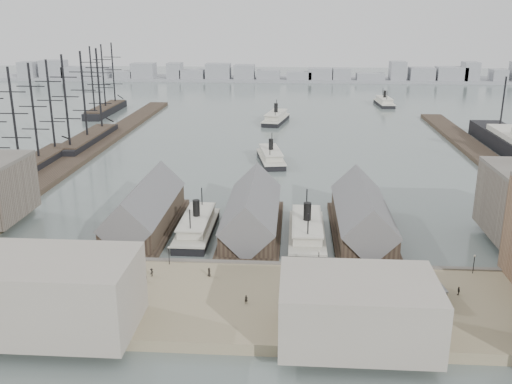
# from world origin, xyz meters

# --- Properties ---
(ground) EXTENTS (900.00, 900.00, 0.00)m
(ground) POSITION_xyz_m (0.00, 0.00, 0.00)
(ground) COLOR #55625F
(ground) RESTS_ON ground
(quay) EXTENTS (180.00, 30.00, 2.00)m
(quay) POSITION_xyz_m (0.00, -20.00, 1.00)
(quay) COLOR #847759
(quay) RESTS_ON ground
(seawall) EXTENTS (180.00, 1.20, 2.30)m
(seawall) POSITION_xyz_m (0.00, -5.20, 1.15)
(seawall) COLOR #59544C
(seawall) RESTS_ON ground
(west_wharf) EXTENTS (10.00, 220.00, 1.60)m
(west_wharf) POSITION_xyz_m (-68.00, 100.00, 0.80)
(west_wharf) COLOR #2D231C
(west_wharf) RESTS_ON ground
(east_wharf) EXTENTS (10.00, 180.00, 1.60)m
(east_wharf) POSITION_xyz_m (78.00, 90.00, 0.80)
(east_wharf) COLOR #2D231C
(east_wharf) RESTS_ON ground
(ferry_shed_west) EXTENTS (14.00, 42.00, 12.60)m
(ferry_shed_west) POSITION_xyz_m (-26.00, 16.88, 4.64)
(ferry_shed_west) COLOR #2D231C
(ferry_shed_west) RESTS_ON ground
(ferry_shed_center) EXTENTS (14.00, 42.00, 12.60)m
(ferry_shed_center) POSITION_xyz_m (0.00, 16.88, 4.64)
(ferry_shed_center) COLOR #2D231C
(ferry_shed_center) RESTS_ON ground
(ferry_shed_east) EXTENTS (14.00, 42.00, 12.60)m
(ferry_shed_east) POSITION_xyz_m (26.00, 16.88, 4.64)
(ferry_shed_east) COLOR #2D231C
(ferry_shed_east) RESTS_ON ground
(street_bldg_center) EXTENTS (24.00, 16.00, 10.00)m
(street_bldg_center) POSITION_xyz_m (20.00, -32.00, 7.00)
(street_bldg_center) COLOR gray
(street_bldg_center) RESTS_ON quay
(street_bldg_west) EXTENTS (30.00, 16.00, 12.00)m
(street_bldg_west) POSITION_xyz_m (-30.00, -32.00, 8.00)
(street_bldg_west) COLOR gray
(street_bldg_west) RESTS_ON quay
(lamp_post_far_w) EXTENTS (0.44, 0.44, 3.92)m
(lamp_post_far_w) POSITION_xyz_m (-45.00, -7.00, 4.71)
(lamp_post_far_w) COLOR black
(lamp_post_far_w) RESTS_ON quay
(lamp_post_near_w) EXTENTS (0.44, 0.44, 3.92)m
(lamp_post_near_w) POSITION_xyz_m (-15.00, -7.00, 4.71)
(lamp_post_near_w) COLOR black
(lamp_post_near_w) RESTS_ON quay
(lamp_post_near_e) EXTENTS (0.44, 0.44, 3.92)m
(lamp_post_near_e) POSITION_xyz_m (15.00, -7.00, 4.71)
(lamp_post_near_e) COLOR black
(lamp_post_near_e) RESTS_ON quay
(lamp_post_far_e) EXTENTS (0.44, 0.44, 3.92)m
(lamp_post_far_e) POSITION_xyz_m (45.00, -7.00, 4.71)
(lamp_post_far_e) COLOR black
(lamp_post_far_e) RESTS_ON quay
(far_shore) EXTENTS (500.00, 40.00, 15.72)m
(far_shore) POSITION_xyz_m (-2.07, 334.14, 3.91)
(far_shore) COLOR gray
(far_shore) RESTS_ON ground
(ferry_docked_west) EXTENTS (7.70, 25.68, 9.17)m
(ferry_docked_west) POSITION_xyz_m (-13.00, 14.35, 2.15)
(ferry_docked_west) COLOR black
(ferry_docked_west) RESTS_ON ground
(ferry_docked_east) EXTENTS (8.20, 27.32, 9.76)m
(ferry_docked_east) POSITION_xyz_m (13.00, 12.56, 2.29)
(ferry_docked_east) COLOR black
(ferry_docked_east) RESTS_ON ground
(ferry_open_near) EXTENTS (11.85, 25.97, 8.94)m
(ferry_open_near) POSITION_xyz_m (1.49, 84.02, 2.10)
(ferry_open_near) COLOR black
(ferry_open_near) RESTS_ON ground
(ferry_open_mid) EXTENTS (13.10, 28.61, 9.85)m
(ferry_open_mid) POSITION_xyz_m (0.52, 159.98, 2.31)
(ferry_open_mid) COLOR black
(ferry_open_mid) RESTS_ON ground
(ferry_open_far) EXTENTS (9.27, 25.54, 8.96)m
(ferry_open_far) POSITION_xyz_m (59.98, 216.49, 2.10)
(ferry_open_far) COLOR black
(ferry_open_far) RESTS_ON ground
(sailing_ship_near) EXTENTS (8.53, 58.76, 35.07)m
(sailing_ship_near) POSITION_xyz_m (-77.02, 64.97, 2.57)
(sailing_ship_near) COLOR black
(sailing_ship_near) RESTS_ON ground
(sailing_ship_mid) EXTENTS (8.90, 51.43, 36.59)m
(sailing_ship_mid) POSITION_xyz_m (-72.62, 106.63, 2.62)
(sailing_ship_mid) COLOR black
(sailing_ship_mid) RESTS_ON ground
(sailing_ship_far) EXTENTS (8.56, 47.54, 35.18)m
(sailing_ship_far) POSITION_xyz_m (-89.33, 180.30, 2.54)
(sailing_ship_far) COLOR black
(sailing_ship_far) RESTS_ON ground
(tram) EXTENTS (3.86, 9.85, 3.41)m
(tram) POSITION_xyz_m (34.44, -17.36, 3.75)
(tram) COLOR black
(tram) RESTS_ON quay
(horse_cart_left) EXTENTS (4.69, 1.54, 1.69)m
(horse_cart_left) POSITION_xyz_m (-40.92, -14.09, 2.84)
(horse_cart_left) COLOR black
(horse_cart_left) RESTS_ON quay
(horse_cart_center) EXTENTS (4.85, 2.64, 1.42)m
(horse_cart_center) POSITION_xyz_m (-19.06, -15.44, 2.76)
(horse_cart_center) COLOR black
(horse_cart_center) RESTS_ON quay
(horse_cart_right) EXTENTS (4.79, 2.83, 1.52)m
(horse_cart_right) POSITION_xyz_m (14.06, -25.49, 2.78)
(horse_cart_right) COLOR black
(horse_cart_right) RESTS_ON quay
(pedestrian_0) EXTENTS (0.53, 0.67, 1.70)m
(pedestrian_0) POSITION_xyz_m (-47.46, -8.98, 2.85)
(pedestrian_0) COLOR black
(pedestrian_0) RESTS_ON quay
(pedestrian_2) EXTENTS (0.90, 1.19, 1.63)m
(pedestrian_2) POSITION_xyz_m (-17.22, -12.60, 2.82)
(pedestrian_2) COLOR black
(pedestrian_2) RESTS_ON quay
(pedestrian_3) EXTENTS (1.16, 0.86, 1.83)m
(pedestrian_3) POSITION_xyz_m (-17.40, -21.46, 2.91)
(pedestrian_3) COLOR black
(pedestrian_3) RESTS_ON quay
(pedestrian_4) EXTENTS (0.85, 1.01, 1.75)m
(pedestrian_4) POSITION_xyz_m (-6.17, -11.80, 2.88)
(pedestrian_4) COLOR black
(pedestrian_4) RESTS_ON quay
(pedestrian_5) EXTENTS (0.65, 0.53, 1.58)m
(pedestrian_5) POSITION_xyz_m (1.90, -22.12, 2.79)
(pedestrian_5) COLOR black
(pedestrian_5) RESTS_ON quay
(pedestrian_6) EXTENTS (0.98, 0.84, 1.72)m
(pedestrian_6) POSITION_xyz_m (22.68, -13.44, 2.86)
(pedestrian_6) COLOR black
(pedestrian_6) RESTS_ON quay
(pedestrian_7) EXTENTS (1.27, 1.21, 1.73)m
(pedestrian_7) POSITION_xyz_m (25.90, -20.06, 2.86)
(pedestrian_7) COLOR black
(pedestrian_7) RESTS_ON quay
(pedestrian_8) EXTENTS (0.52, 0.98, 1.59)m
(pedestrian_8) POSITION_xyz_m (39.79, -16.23, 2.80)
(pedestrian_8) COLOR black
(pedestrian_8) RESTS_ON quay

